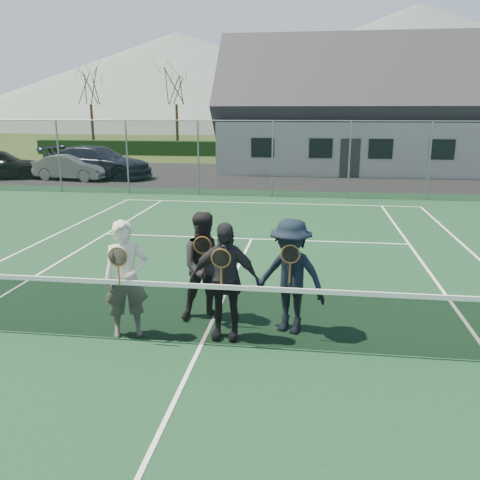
{
  "coord_description": "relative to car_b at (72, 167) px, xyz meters",
  "views": [
    {
      "loc": [
        1.51,
        -6.78,
        3.39
      ],
      "look_at": [
        0.37,
        1.5,
        1.25
      ],
      "focal_mm": 38.0,
      "sensor_mm": 36.0,
      "label": 1
    }
  ],
  "objects": [
    {
      "name": "ground",
      "position": [
        10.28,
        2.76,
        -0.63
      ],
      "size": [
        220.0,
        220.0,
        0.0
      ],
      "primitive_type": "plane",
      "color": "#324A1A",
      "rests_on": "ground"
    },
    {
      "name": "court_surface",
      "position": [
        10.28,
        -17.24,
        -0.62
      ],
      "size": [
        30.0,
        30.0,
        0.02
      ],
      "primitive_type": "cube",
      "color": "#14381E",
      "rests_on": "ground"
    },
    {
      "name": "tarmac_carpark",
      "position": [
        6.28,
        2.76,
        -0.63
      ],
      "size": [
        40.0,
        12.0,
        0.01
      ],
      "primitive_type": "cube",
      "color": "black",
      "rests_on": "ground"
    },
    {
      "name": "hedge_row",
      "position": [
        10.28,
        14.76,
        -0.08
      ],
      "size": [
        40.0,
        1.2,
        1.1
      ],
      "primitive_type": "cube",
      "color": "black",
      "rests_on": "ground"
    },
    {
      "name": "hill_west",
      "position": [
        -14.72,
        77.76,
        8.37
      ],
      "size": [
        110.0,
        110.0,
        18.0
      ],
      "primitive_type": "cone",
      "color": "slate",
      "rests_on": "ground"
    },
    {
      "name": "hill_centre",
      "position": [
        30.28,
        77.76,
        10.37
      ],
      "size": [
        120.0,
        120.0,
        22.0
      ],
      "primitive_type": "cone",
      "color": "#576860",
      "rests_on": "ground"
    },
    {
      "name": "car_b",
      "position": [
        0.0,
        0.0,
        0.0
      ],
      "size": [
        4.01,
        1.94,
        1.27
      ],
      "primitive_type": "imported",
      "rotation": [
        0.0,
        0.0,
        1.41
      ],
      "color": "gray",
      "rests_on": "ground"
    },
    {
      "name": "car_c",
      "position": [
        1.02,
        0.79,
        0.19
      ],
      "size": [
        5.86,
        2.91,
        1.64
      ],
      "primitive_type": "imported",
      "rotation": [
        0.0,
        0.0,
        1.46
      ],
      "color": "black",
      "rests_on": "ground"
    },
    {
      "name": "court_markings",
      "position": [
        10.28,
        -17.24,
        -0.61
      ],
      "size": [
        11.03,
        23.83,
        0.01
      ],
      "color": "white",
      "rests_on": "court_surface"
    },
    {
      "name": "tennis_net",
      "position": [
        10.28,
        -17.24,
        -0.09
      ],
      "size": [
        11.68,
        0.08,
        1.1
      ],
      "color": "slate",
      "rests_on": "ground"
    },
    {
      "name": "perimeter_fence",
      "position": [
        10.28,
        -3.74,
        0.89
      ],
      "size": [
        30.07,
        0.07,
        3.02
      ],
      "color": "slate",
      "rests_on": "ground"
    },
    {
      "name": "clubhouse",
      "position": [
        14.28,
        6.76,
        3.36
      ],
      "size": [
        15.6,
        8.2,
        7.7
      ],
      "color": "silver",
      "rests_on": "ground"
    },
    {
      "name": "tree_a",
      "position": [
        -5.72,
        15.76,
        5.16
      ],
      "size": [
        3.2,
        3.2,
        7.77
      ],
      "color": "#3A2215",
      "rests_on": "ground"
    },
    {
      "name": "tree_b",
      "position": [
        1.28,
        15.76,
        5.16
      ],
      "size": [
        3.2,
        3.2,
        7.77
      ],
      "color": "#332112",
      "rests_on": "ground"
    },
    {
      "name": "tree_c",
      "position": [
        12.28,
        15.76,
        5.16
      ],
      "size": [
        3.2,
        3.2,
        7.77
      ],
      "color": "#371F14",
      "rests_on": "ground"
    },
    {
      "name": "tree_d",
      "position": [
        22.28,
        15.76,
        5.16
      ],
      "size": [
        3.2,
        3.2,
        7.77
      ],
      "color": "#341E13",
      "rests_on": "ground"
    },
    {
      "name": "player_a",
      "position": [
        9.1,
        -17.06,
        0.29
      ],
      "size": [
        0.77,
        0.65,
        1.8
      ],
      "color": "beige",
      "rests_on": "court_surface"
    },
    {
      "name": "player_b",
      "position": [
        10.17,
        -16.26,
        0.29
      ],
      "size": [
        1.07,
        0.96,
        1.8
      ],
      "color": "black",
      "rests_on": "court_surface"
    },
    {
      "name": "player_c",
      "position": [
        10.58,
        -16.94,
        0.29
      ],
      "size": [
        1.06,
        0.51,
        1.8
      ],
      "color": "#222227",
      "rests_on": "court_surface"
    },
    {
      "name": "player_d",
      "position": [
        11.55,
        -16.59,
        0.29
      ],
      "size": [
        1.33,
        1.07,
        1.8
      ],
      "color": "black",
      "rests_on": "court_surface"
    }
  ]
}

